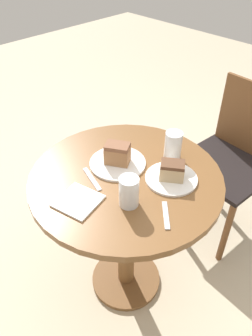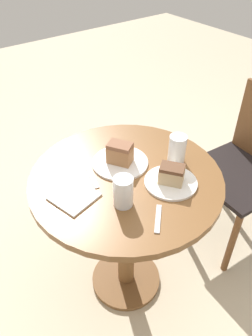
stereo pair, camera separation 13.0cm
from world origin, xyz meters
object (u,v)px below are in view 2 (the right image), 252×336
(chair, at_px, (246,167))
(cake_slice_near, at_px, (120,153))
(glass_lemonade, at_px, (177,151))
(plate_far, at_px, (171,182))
(plate_near, at_px, (120,162))
(glass_water, at_px, (123,193))
(cake_slice_far, at_px, (172,174))

(chair, bearing_deg, cake_slice_near, -98.62)
(cake_slice_near, distance_m, glass_lemonade, 0.24)
(plate_far, height_order, cake_slice_near, cake_slice_near)
(glass_lemonade, bearing_deg, cake_slice_near, -123.88)
(plate_near, relative_size, plate_far, 1.14)
(plate_near, xyz_separation_m, cake_slice_near, (0.00, -0.00, 0.05))
(chair, relative_size, cake_slice_near, 7.37)
(glass_lemonade, distance_m, glass_water, 0.34)
(cake_slice_far, height_order, glass_water, glass_water)
(cake_slice_near, height_order, cake_slice_far, cake_slice_near)
(cake_slice_far, xyz_separation_m, glass_lemonade, (-0.09, 0.11, 0.01))
(plate_far, distance_m, cake_slice_far, 0.04)
(glass_water, bearing_deg, chair, 91.85)
(cake_slice_near, bearing_deg, glass_water, -33.67)
(glass_lemonade, relative_size, glass_water, 1.05)
(plate_far, distance_m, glass_water, 0.22)
(glass_water, bearing_deg, cake_slice_near, 146.33)
(cake_slice_far, bearing_deg, glass_lemonade, 128.11)
(cake_slice_far, bearing_deg, plate_far, 0.00)
(plate_near, xyz_separation_m, glass_lemonade, (0.13, 0.20, 0.05))
(glass_lemonade, bearing_deg, glass_water, -78.60)
(chair, bearing_deg, cake_slice_far, -80.87)
(plate_near, height_order, plate_far, same)
(cake_slice_near, height_order, glass_water, glass_water)
(glass_lemonade, bearing_deg, cake_slice_far, -51.89)
(plate_far, xyz_separation_m, cake_slice_far, (0.00, 0.00, 0.04))
(cake_slice_far, distance_m, glass_lemonade, 0.15)
(cake_slice_far, distance_m, glass_water, 0.22)
(plate_far, relative_size, cake_slice_near, 1.75)
(chair, bearing_deg, plate_near, -98.62)
(glass_water, bearing_deg, plate_near, 146.33)
(plate_near, distance_m, cake_slice_far, 0.24)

